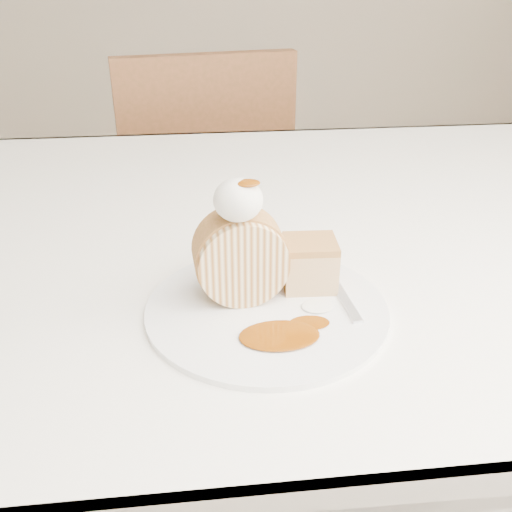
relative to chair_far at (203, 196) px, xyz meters
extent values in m
cube|color=white|center=(0.00, -0.71, 0.23)|extent=(1.40, 0.90, 0.04)
cube|color=white|center=(0.00, -0.26, 0.11)|extent=(1.40, 0.01, 0.28)
cylinder|color=brown|center=(0.62, -0.34, -0.15)|extent=(0.06, 0.06, 0.71)
cube|color=brown|center=(-0.01, 0.08, -0.08)|extent=(0.48, 0.48, 0.04)
cube|color=brown|center=(0.02, -0.10, 0.16)|extent=(0.42, 0.11, 0.44)
cylinder|color=brown|center=(0.13, 0.29, -0.30)|extent=(0.04, 0.04, 0.41)
cylinder|color=brown|center=(-0.22, 0.23, -0.30)|extent=(0.04, 0.04, 0.41)
cylinder|color=brown|center=(0.19, -0.06, -0.30)|extent=(0.04, 0.04, 0.41)
cylinder|color=brown|center=(-0.16, -0.12, -0.30)|extent=(0.04, 0.04, 0.41)
cylinder|color=white|center=(0.05, -0.93, 0.25)|extent=(0.26, 0.26, 0.01)
cylinder|color=beige|center=(0.03, -0.91, 0.30)|extent=(0.10, 0.06, 0.09)
cube|color=#B37443|center=(0.10, -0.89, 0.28)|extent=(0.06, 0.05, 0.05)
ellipsoid|color=silver|center=(0.02, -0.92, 0.37)|extent=(0.05, 0.05, 0.04)
ellipsoid|color=#6E3204|center=(0.03, -0.92, 0.39)|extent=(0.02, 0.02, 0.01)
cube|color=silver|center=(0.13, -0.92, 0.25)|extent=(0.03, 0.15, 0.00)
camera|label=1|loc=(-0.02, -1.42, 0.58)|focal=40.00mm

